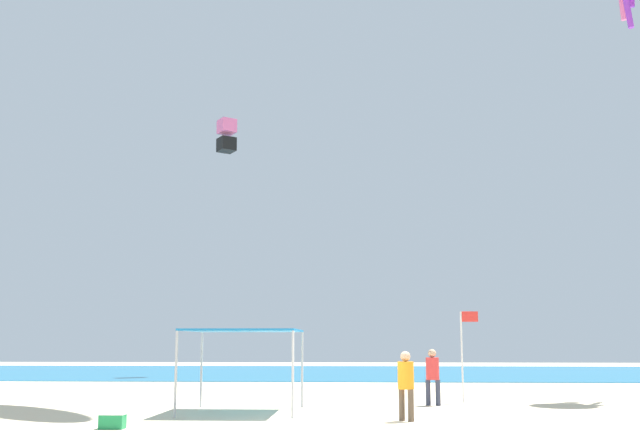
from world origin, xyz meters
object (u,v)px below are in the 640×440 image
at_px(person_central, 406,380).
at_px(cooler_box, 112,421).
at_px(canopy_tent, 244,333).
at_px(kite_box_pink, 227,136).
at_px(person_leftmost, 433,372).
at_px(banner_flag, 464,346).

distance_m(person_central, cooler_box, 7.28).
relative_size(canopy_tent, cooler_box, 5.81).
relative_size(cooler_box, kite_box_pink, 0.27).
bearing_deg(person_central, cooler_box, -117.40).
xyz_separation_m(cooler_box, kite_box_pink, (-2.69, 28.27, 14.96)).
bearing_deg(person_central, canopy_tent, -159.40).
height_order(canopy_tent, cooler_box, canopy_tent).
bearing_deg(cooler_box, person_leftmost, 40.06).
height_order(banner_flag, cooler_box, banner_flag).
bearing_deg(person_central, banner_flag, 114.87).
height_order(canopy_tent, person_leftmost, canopy_tent).
bearing_deg(cooler_box, person_central, 16.45).
xyz_separation_m(banner_flag, kite_box_pink, (-11.97, 20.21, 13.28)).
relative_size(person_leftmost, kite_box_pink, 0.83).
height_order(canopy_tent, person_central, canopy_tent).
bearing_deg(cooler_box, banner_flag, 40.99).
xyz_separation_m(person_central, banner_flag, (2.34, 6.01, 0.83)).
relative_size(canopy_tent, kite_box_pink, 1.56).
bearing_deg(canopy_tent, banner_flag, 29.17).
distance_m(canopy_tent, banner_flag, 7.89).
xyz_separation_m(canopy_tent, kite_box_pink, (-5.09, 24.05, 12.89)).
distance_m(canopy_tent, cooler_box, 5.27).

